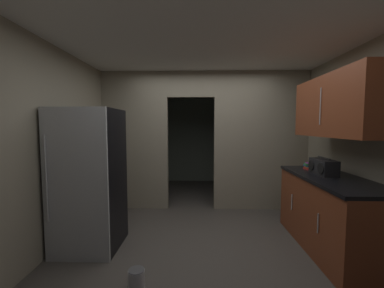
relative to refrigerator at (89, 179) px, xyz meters
name	(u,v)px	position (x,y,z in m)	size (l,w,h in m)	color
ground	(207,249)	(1.49, -0.02, -0.89)	(20.00, 20.00, 0.00)	#47423D
kitchen_overhead_slab	(207,51)	(1.49, 0.43, 1.70)	(4.20, 7.03, 0.06)	silver
kitchen_partition	(207,138)	(1.55, 1.49, 0.45)	(3.80, 0.12, 2.56)	gray
adjoining_room_shell	(203,137)	(1.49, 3.15, 0.39)	(3.80, 2.33, 2.56)	gray
kitchen_flank_left	(22,153)	(-0.46, -0.51, 0.39)	(0.10, 4.02, 2.56)	gray
refrigerator	(89,179)	(0.00, 0.00, 0.00)	(0.74, 0.74, 1.77)	black
lower_cabinet_run	(331,213)	(3.04, 0.01, -0.42)	(0.70, 1.66, 0.93)	brown
upper_cabinet_counterside	(336,106)	(3.04, 0.01, 0.91)	(0.36, 1.49, 0.74)	brown
boombox	(323,167)	(3.01, 0.17, 0.14)	(0.20, 0.41, 0.23)	black
book_stack	(310,166)	(3.00, 0.51, 0.09)	(0.15, 0.17, 0.10)	red
paint_can	(136,280)	(0.80, -0.79, -0.79)	(0.16, 0.16, 0.20)	silver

